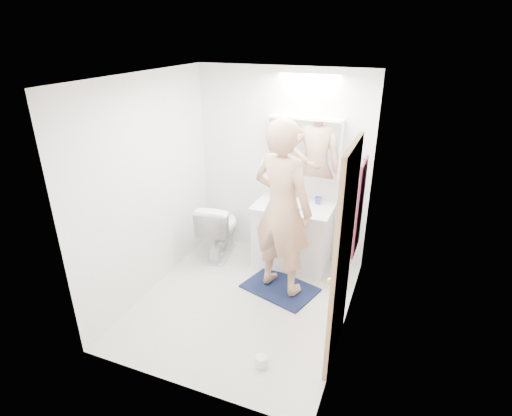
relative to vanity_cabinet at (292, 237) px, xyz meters
The scene contains 23 objects.
floor 1.07m from the vanity_cabinet, 104.76° to the right, with size 2.50×2.50×0.00m, color silver.
ceiling 2.24m from the vanity_cabinet, 104.76° to the right, with size 2.50×2.50×0.00m, color white.
wall_back 0.90m from the vanity_cabinet, 131.73° to the left, with size 2.50×2.50×0.00m, color white.
wall_front 2.37m from the vanity_cabinet, 96.55° to the right, with size 2.50×2.50×0.00m, color white.
wall_left 1.85m from the vanity_cabinet, 144.53° to the right, with size 2.50×2.50×0.00m, color white.
wall_right 1.52m from the vanity_cabinet, 48.77° to the right, with size 2.50×2.50×0.00m, color white.
vanity_cabinet is the anchor object (origin of this frame).
countertop 0.41m from the vanity_cabinet, 90.00° to the right, with size 0.95×0.58×0.04m, color white.
sink_basin 0.45m from the vanity_cabinet, 90.00° to the left, with size 0.36×0.36×0.03m, color white.
faucet 0.56m from the vanity_cabinet, 90.00° to the left, with size 0.02×0.02×0.16m, color silver.
medicine_cabinet 1.13m from the vanity_cabinet, 77.69° to the left, with size 0.88×0.14×0.70m, color white.
mirror_panel 1.12m from the vanity_cabinet, 71.12° to the left, with size 0.84×0.01×0.66m, color silver.
toilet 0.96m from the vanity_cabinet, behind, with size 0.43×0.75×0.77m, color white.
bath_rug 0.69m from the vanity_cabinet, 85.87° to the right, with size 0.80×0.55×0.02m, color #141A3F.
person 0.86m from the vanity_cabinet, 85.87° to the right, with size 0.71×0.47×1.96m, color tan.
door 1.67m from the vanity_cabinet, 57.87° to the right, with size 0.04×0.80×2.00m, color tan.
door_knob 1.88m from the vanity_cabinet, 64.05° to the right, with size 0.06×0.06×0.06m, color gold.
towel 1.16m from the vanity_cabinet, 26.74° to the right, with size 0.02×0.42×1.00m, color black.
towel_hook 1.53m from the vanity_cabinet, 27.10° to the right, with size 0.02×0.02×0.07m, color silver.
soap_bottle_a 0.64m from the vanity_cabinet, 153.99° to the left, with size 0.09×0.09×0.23m, color #D5CE89.
soap_bottle_b 0.57m from the vanity_cabinet, 135.44° to the left, with size 0.07×0.07×0.16m, color #5993BF.
toothbrush_cup 0.56m from the vanity_cabinet, 31.67° to the left, with size 0.09×0.09×0.09m, color #4352CA.
toilet_paper_roll 1.81m from the vanity_cabinet, 81.52° to the right, with size 0.11×0.11×0.10m, color white.
Camera 1 is at (1.49, -3.38, 2.79)m, focal length 28.47 mm.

